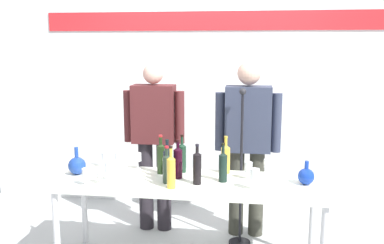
{
  "coord_description": "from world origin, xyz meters",
  "views": [
    {
      "loc": [
        0.47,
        -3.19,
        1.82
      ],
      "look_at": [
        0.0,
        0.15,
        1.2
      ],
      "focal_mm": 39.59,
      "sensor_mm": 36.0,
      "label": 1
    }
  ],
  "objects_px": {
    "display_table": "(189,188)",
    "wine_bottle_5": "(171,171)",
    "wine_bottle_0": "(161,157)",
    "wine_glass_left_5": "(109,167)",
    "decanter_blue_left": "(77,165)",
    "microphone_stand": "(241,195)",
    "wine_bottle_2": "(223,166)",
    "wine_bottle_1": "(226,158)",
    "wine_glass_left_2": "(105,156)",
    "wine_bottle_6": "(197,167)",
    "wine_glass_left_3": "(100,172)",
    "wine_bottle_8": "(178,161)",
    "wine_glass_left_4": "(119,156)",
    "wine_glass_left_0": "(138,157)",
    "wine_glass_right_2": "(267,164)",
    "wine_glass_left_1": "(86,173)",
    "wine_bottle_4": "(167,167)",
    "presenter_right": "(248,138)",
    "presenter_left": "(154,137)",
    "wine_glass_right_0": "(248,167)",
    "wine_glass_right_1": "(255,175)",
    "wine_bottle_7": "(167,163)",
    "decanter_blue_right": "(306,176)",
    "wine_bottle_3": "(182,157)"
  },
  "relations": [
    {
      "from": "display_table",
      "to": "wine_glass_right_0",
      "type": "relative_size",
      "value": 15.2
    },
    {
      "from": "presenter_left",
      "to": "wine_bottle_2",
      "type": "distance_m",
      "value": 0.99
    },
    {
      "from": "decanter_blue_left",
      "to": "wine_glass_right_0",
      "type": "relative_size",
      "value": 1.66
    },
    {
      "from": "presenter_right",
      "to": "wine_bottle_7",
      "type": "height_order",
      "value": "presenter_right"
    },
    {
      "from": "wine_bottle_6",
      "to": "wine_glass_left_0",
      "type": "bearing_deg",
      "value": 149.24
    },
    {
      "from": "wine_bottle_2",
      "to": "wine_glass_left_0",
      "type": "bearing_deg",
      "value": 162.0
    },
    {
      "from": "wine_bottle_8",
      "to": "wine_glass_left_5",
      "type": "relative_size",
      "value": 2.07
    },
    {
      "from": "wine_glass_right_0",
      "to": "wine_bottle_2",
      "type": "bearing_deg",
      "value": -154.65
    },
    {
      "from": "decanter_blue_right",
      "to": "wine_bottle_8",
      "type": "xyz_separation_m",
      "value": [
        -1.01,
        0.02,
        0.07
      ]
    },
    {
      "from": "display_table",
      "to": "wine_bottle_4",
      "type": "bearing_deg",
      "value": -154.46
    },
    {
      "from": "wine_bottle_0",
      "to": "wine_glass_left_1",
      "type": "xyz_separation_m",
      "value": [
        -0.5,
        -0.39,
        -0.04
      ]
    },
    {
      "from": "wine_bottle_6",
      "to": "decanter_blue_left",
      "type": "bearing_deg",
      "value": 173.88
    },
    {
      "from": "wine_glass_left_0",
      "to": "decanter_blue_right",
      "type": "bearing_deg",
      "value": -9.16
    },
    {
      "from": "wine_bottle_0",
      "to": "wine_bottle_1",
      "type": "height_order",
      "value": "wine_bottle_0"
    },
    {
      "from": "wine_bottle_4",
      "to": "wine_glass_left_0",
      "type": "xyz_separation_m",
      "value": [
        -0.33,
        0.34,
        -0.03
      ]
    },
    {
      "from": "presenter_right",
      "to": "wine_bottle_4",
      "type": "xyz_separation_m",
      "value": [
        -0.61,
        -0.78,
        -0.08
      ]
    },
    {
      "from": "decanter_blue_left",
      "to": "wine_glass_left_1",
      "type": "xyz_separation_m",
      "value": [
        0.18,
        -0.27,
        0.02
      ]
    },
    {
      "from": "wine_glass_right_0",
      "to": "wine_glass_right_2",
      "type": "height_order",
      "value": "wine_glass_right_2"
    },
    {
      "from": "wine_glass_right_1",
      "to": "presenter_right",
      "type": "bearing_deg",
      "value": 94.39
    },
    {
      "from": "wine_bottle_1",
      "to": "wine_bottle_6",
      "type": "xyz_separation_m",
      "value": [
        -0.2,
        -0.32,
        0.01
      ]
    },
    {
      "from": "wine_bottle_3",
      "to": "wine_glass_left_4",
      "type": "distance_m",
      "value": 0.57
    },
    {
      "from": "wine_bottle_8",
      "to": "wine_glass_left_4",
      "type": "height_order",
      "value": "wine_bottle_8"
    },
    {
      "from": "wine_glass_right_2",
      "to": "decanter_blue_left",
      "type": "bearing_deg",
      "value": -173.68
    },
    {
      "from": "wine_bottle_6",
      "to": "wine_glass_left_3",
      "type": "height_order",
      "value": "wine_bottle_6"
    },
    {
      "from": "presenter_right",
      "to": "wine_glass_left_3",
      "type": "bearing_deg",
      "value": -141.94
    },
    {
      "from": "presenter_right",
      "to": "wine_bottle_5",
      "type": "height_order",
      "value": "presenter_right"
    },
    {
      "from": "decanter_blue_left",
      "to": "wine_bottle_1",
      "type": "relative_size",
      "value": 0.73
    },
    {
      "from": "display_table",
      "to": "presenter_right",
      "type": "height_order",
      "value": "presenter_right"
    },
    {
      "from": "wine_glass_left_3",
      "to": "microphone_stand",
      "type": "xyz_separation_m",
      "value": [
        1.07,
        0.65,
        -0.36
      ]
    },
    {
      "from": "wine_glass_left_3",
      "to": "microphone_stand",
      "type": "bearing_deg",
      "value": 31.34
    },
    {
      "from": "wine_bottle_0",
      "to": "wine_glass_left_5",
      "type": "distance_m",
      "value": 0.44
    },
    {
      "from": "wine_glass_right_1",
      "to": "wine_glass_right_2",
      "type": "bearing_deg",
      "value": 73.5
    },
    {
      "from": "presenter_right",
      "to": "wine_glass_left_0",
      "type": "height_order",
      "value": "presenter_right"
    },
    {
      "from": "decanter_blue_left",
      "to": "microphone_stand",
      "type": "bearing_deg",
      "value": 18.15
    },
    {
      "from": "decanter_blue_left",
      "to": "wine_bottle_2",
      "type": "xyz_separation_m",
      "value": [
        1.22,
        -0.02,
        0.05
      ]
    },
    {
      "from": "wine_glass_left_2",
      "to": "microphone_stand",
      "type": "xyz_separation_m",
      "value": [
        1.17,
        0.25,
        -0.38
      ]
    },
    {
      "from": "wine_glass_left_4",
      "to": "wine_glass_right_2",
      "type": "xyz_separation_m",
      "value": [
        1.28,
        -0.03,
        -0.01
      ]
    },
    {
      "from": "wine_bottle_1",
      "to": "wine_bottle_8",
      "type": "relative_size",
      "value": 1.01
    },
    {
      "from": "wine_bottle_6",
      "to": "wine_glass_left_2",
      "type": "height_order",
      "value": "wine_bottle_6"
    },
    {
      "from": "presenter_left",
      "to": "wine_bottle_8",
      "type": "distance_m",
      "value": 0.73
    },
    {
      "from": "wine_bottle_8",
      "to": "wine_glass_left_3",
      "type": "height_order",
      "value": "wine_bottle_8"
    },
    {
      "from": "decanter_blue_left",
      "to": "wine_glass_right_2",
      "type": "height_order",
      "value": "decanter_blue_left"
    },
    {
      "from": "presenter_left",
      "to": "wine_glass_left_2",
      "type": "xyz_separation_m",
      "value": [
        -0.33,
        -0.47,
        -0.08
      ]
    },
    {
      "from": "wine_bottle_4",
      "to": "wine_bottle_8",
      "type": "xyz_separation_m",
      "value": [
        0.06,
        0.14,
        0.01
      ]
    },
    {
      "from": "presenter_left",
      "to": "wine_bottle_4",
      "type": "height_order",
      "value": "presenter_left"
    },
    {
      "from": "presenter_right",
      "to": "wine_glass_left_2",
      "type": "height_order",
      "value": "presenter_right"
    },
    {
      "from": "display_table",
      "to": "wine_bottle_5",
      "type": "distance_m",
      "value": 0.3
    },
    {
      "from": "wine_bottle_5",
      "to": "wine_glass_right_2",
      "type": "relative_size",
      "value": 2.28
    },
    {
      "from": "wine_bottle_0",
      "to": "wine_bottle_2",
      "type": "distance_m",
      "value": 0.55
    },
    {
      "from": "display_table",
      "to": "microphone_stand",
      "type": "bearing_deg",
      "value": 50.35
    }
  ]
}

